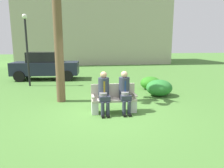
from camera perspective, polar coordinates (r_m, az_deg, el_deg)
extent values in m
plane|color=#467631|center=(6.57, -1.46, -8.19)|extent=(80.00, 80.00, 0.00)
cube|color=#B7AD9E|center=(6.58, 0.54, -4.38)|extent=(1.43, 0.44, 0.07)
cube|color=#B7AD9E|center=(6.70, 0.28, -1.81)|extent=(1.43, 0.06, 0.45)
cube|color=#B7AD9E|center=(6.47, -5.36, -3.46)|extent=(0.08, 0.44, 0.06)
cube|color=#B7AD9E|center=(6.69, 6.25, -3.00)|extent=(0.08, 0.44, 0.06)
cube|color=silver|center=(6.58, -4.77, -6.48)|extent=(0.20, 0.37, 0.38)
cube|color=silver|center=(6.77, 5.70, -5.98)|extent=(0.20, 0.37, 0.38)
cube|color=#2D3342|center=(6.34, -2.10, -3.90)|extent=(0.32, 0.38, 0.16)
cylinder|color=#2D3342|center=(6.24, -2.60, -7.08)|extent=(0.11, 0.11, 0.45)
cylinder|color=#2D3342|center=(6.26, -1.13, -7.02)|extent=(0.11, 0.11, 0.45)
cube|color=black|center=(6.25, -2.52, -8.91)|extent=(0.09, 0.22, 0.07)
cube|color=black|center=(6.27, -1.05, -8.84)|extent=(0.09, 0.22, 0.07)
cylinder|color=#2D3342|center=(6.45, -2.32, -0.69)|extent=(0.34, 0.34, 0.55)
cube|color=olive|center=(6.29, -2.14, -0.82)|extent=(0.05, 0.01, 0.35)
sphere|color=tan|center=(6.39, -2.34, 2.55)|extent=(0.21, 0.21, 0.21)
cylinder|color=slate|center=(6.29, -2.43, -2.86)|extent=(0.24, 0.24, 0.09)
cube|color=#2D3342|center=(6.45, 3.71, -3.66)|extent=(0.32, 0.38, 0.16)
cylinder|color=#2D3342|center=(6.34, 3.35, -6.79)|extent=(0.11, 0.11, 0.45)
cylinder|color=#2D3342|center=(6.38, 4.76, -6.71)|extent=(0.11, 0.11, 0.45)
cube|color=black|center=(6.35, 3.44, -8.59)|extent=(0.09, 0.22, 0.07)
cube|color=black|center=(6.38, 4.86, -8.50)|extent=(0.09, 0.22, 0.07)
cylinder|color=#2D3342|center=(6.56, 3.39, -0.51)|extent=(0.34, 0.34, 0.55)
cube|color=navy|center=(6.40, 3.70, -0.63)|extent=(0.05, 0.01, 0.35)
sphere|color=tan|center=(6.49, 3.42, 2.67)|extent=(0.21, 0.21, 0.21)
cylinder|color=slate|center=(6.40, 3.66, -2.63)|extent=(0.24, 0.24, 0.09)
cylinder|color=brown|center=(7.88, -14.62, 12.19)|extent=(0.32, 0.32, 4.74)
ellipsoid|color=#2F7E1F|center=(10.13, 10.60, 0.29)|extent=(0.98, 0.90, 0.61)
ellipsoid|color=#2B782F|center=(8.92, 12.93, -1.02)|extent=(1.10, 1.01, 0.69)
cube|color=#1E2338|center=(13.29, -17.76, 4.20)|extent=(4.01, 1.85, 0.76)
cube|color=black|center=(13.27, -18.57, 7.10)|extent=(1.80, 1.49, 0.60)
cylinder|color=black|center=(13.87, -11.44, 3.19)|extent=(0.65, 0.19, 0.64)
cylinder|color=black|center=(12.33, -12.28, 2.20)|extent=(0.65, 0.19, 0.64)
cylinder|color=black|center=(14.45, -22.26, 2.90)|extent=(0.65, 0.19, 0.64)
cylinder|color=black|center=(12.99, -24.30, 1.90)|extent=(0.65, 0.19, 0.64)
cylinder|color=black|center=(11.44, -22.35, 7.84)|extent=(0.10, 0.10, 3.37)
sphere|color=white|center=(11.50, -23.04, 16.84)|extent=(0.24, 0.24, 0.24)
cube|color=#ACAA90|center=(25.12, -5.07, 15.95)|extent=(15.98, 7.90, 8.65)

